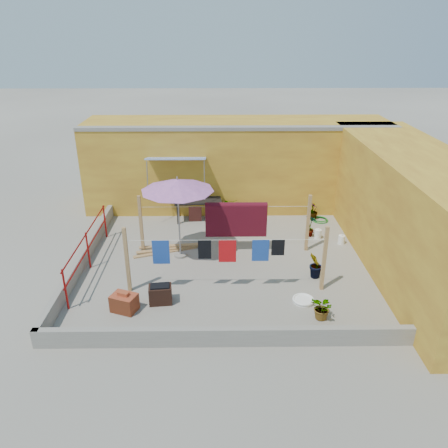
{
  "coord_description": "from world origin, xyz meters",
  "views": [
    {
      "loc": [
        -0.17,
        -11.09,
        6.26
      ],
      "look_at": [
        -0.03,
        0.3,
        1.12
      ],
      "focal_mm": 35.0,
      "sensor_mm": 36.0,
      "label": 1
    }
  ],
  "objects": [
    {
      "name": "plant_right_c",
      "position": [
        2.24,
        -2.68,
        0.3
      ],
      "size": [
        0.7,
        0.71,
        0.6
      ],
      "primitive_type": "imported",
      "rotation": [
        0.0,
        0.0,
        5.34
      ],
      "color": "#19571B",
      "rests_on": "ground"
    },
    {
      "name": "wall_back",
      "position": [
        0.5,
        4.69,
        1.61
      ],
      "size": [
        11.0,
        3.27,
        3.21
      ],
      "color": "gold",
      "rests_on": "ground"
    },
    {
      "name": "brazier",
      "position": [
        -1.63,
        -1.96,
        0.24
      ],
      "size": [
        0.59,
        0.43,
        0.5
      ],
      "color": "black",
      "rests_on": "ground"
    },
    {
      "name": "parapet_front",
      "position": [
        0.0,
        -3.58,
        0.22
      ],
      "size": [
        8.3,
        0.16,
        0.44
      ],
      "primitive_type": "cube",
      "color": "gray",
      "rests_on": "ground"
    },
    {
      "name": "water_jug_a",
      "position": [
        3.7,
        1.22,
        0.14
      ],
      "size": [
        0.21,
        0.21,
        0.33
      ],
      "color": "white",
      "rests_on": "ground"
    },
    {
      "name": "parapet_left",
      "position": [
        -4.08,
        0.0,
        0.22
      ],
      "size": [
        0.16,
        7.3,
        0.44
      ],
      "primitive_type": "cube",
      "color": "gray",
      "rests_on": "ground"
    },
    {
      "name": "plant_back_b",
      "position": [
        3.17,
        3.2,
        0.31
      ],
      "size": [
        0.43,
        0.43,
        0.62
      ],
      "primitive_type": "imported",
      "rotation": [
        0.0,
        0.0,
        1.85
      ],
      "color": "#19571B",
      "rests_on": "ground"
    },
    {
      "name": "lumber_pile",
      "position": [
        -1.73,
        0.8,
        0.06
      ],
      "size": [
        2.08,
        0.83,
        0.13
      ],
      "color": "tan",
      "rests_on": "ground"
    },
    {
      "name": "clothesline_rig",
      "position": [
        0.27,
        0.56,
        1.01
      ],
      "size": [
        5.09,
        2.35,
        1.8
      ],
      "color": "tan",
      "rests_on": "ground"
    },
    {
      "name": "plant_right_a",
      "position": [
        2.81,
        1.77,
        0.39
      ],
      "size": [
        0.47,
        0.5,
        0.79
      ],
      "primitive_type": "imported",
      "rotation": [
        0.0,
        0.0,
        2.19
      ],
      "color": "#19571B",
      "rests_on": "ground"
    },
    {
      "name": "plant_right_b",
      "position": [
        2.44,
        -0.84,
        0.39
      ],
      "size": [
        0.45,
        0.51,
        0.79
      ],
      "primitive_type": "imported",
      "rotation": [
        0.0,
        0.0,
        4.45
      ],
      "color": "#19571B",
      "rests_on": "ground"
    },
    {
      "name": "red_railing",
      "position": [
        -3.85,
        -0.2,
        0.72
      ],
      "size": [
        0.05,
        4.2,
        1.1
      ],
      "color": "#9B100F",
      "rests_on": "ground"
    },
    {
      "name": "green_hose",
      "position": [
        3.42,
        3.01,
        0.04
      ],
      "size": [
        0.57,
        0.57,
        0.08
      ],
      "color": "#19711F",
      "rests_on": "ground"
    },
    {
      "name": "outdoor_table",
      "position": [
        -0.91,
        3.2,
        0.69
      ],
      "size": [
        1.7,
        0.96,
        0.77
      ],
      "color": "black",
      "rests_on": "ground"
    },
    {
      "name": "brick_stack",
      "position": [
        -2.46,
        -2.28,
        0.22
      ],
      "size": [
        0.7,
        0.61,
        0.51
      ],
      "color": "#B04B28",
      "rests_on": "ground"
    },
    {
      "name": "wall_right",
      "position": [
        5.2,
        0.0,
        1.6
      ],
      "size": [
        2.4,
        9.0,
        3.2
      ],
      "primitive_type": "cube",
      "color": "gold",
      "rests_on": "ground"
    },
    {
      "name": "patio_umbrella",
      "position": [
        -1.33,
        0.45,
        2.24
      ],
      "size": [
        2.71,
        2.71,
        2.49
      ],
      "color": "gray",
      "rests_on": "ground"
    },
    {
      "name": "white_basin",
      "position": [
        1.93,
        -1.98,
        0.05
      ],
      "size": [
        0.55,
        0.55,
        0.09
      ],
      "color": "white",
      "rests_on": "ground"
    },
    {
      "name": "water_jug_b",
      "position": [
        3.03,
        1.61,
        0.15
      ],
      "size": [
        0.22,
        0.22,
        0.35
      ],
      "color": "white",
      "rests_on": "ground"
    },
    {
      "name": "plant_back_a",
      "position": [
        0.14,
        3.2,
        0.41
      ],
      "size": [
        0.82,
        0.74,
        0.81
      ],
      "primitive_type": "imported",
      "rotation": [
        0.0,
        0.0,
        0.16
      ],
      "color": "#19571B",
      "rests_on": "ground"
    },
    {
      "name": "ground",
      "position": [
        0.0,
        0.0,
        0.0
      ],
      "size": [
        80.0,
        80.0,
        0.0
      ],
      "primitive_type": "plane",
      "color": "#9E998E",
      "rests_on": "ground"
    }
  ]
}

